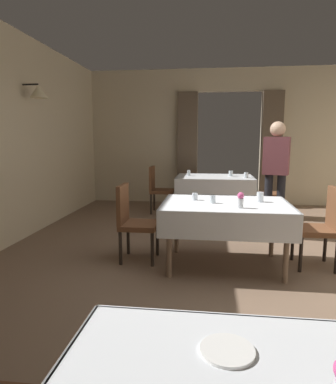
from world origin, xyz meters
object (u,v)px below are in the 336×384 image
Objects in this scene: glass_mid_b at (260,197)px; glass_mid_c at (213,199)px; chair_far_left at (158,187)px; chair_mid_left at (133,219)px; chair_mid_right at (323,224)px; flower_vase_mid at (241,200)px; glass_far_a at (231,173)px; dining_table_mid at (226,211)px; dining_table_far at (215,181)px; chair_far_right at (275,190)px; glass_mid_d at (195,197)px; plate_near_c at (227,350)px; glass_far_b at (246,175)px; person_waiter_by_doorway at (276,169)px; glass_far_c at (189,173)px.

glass_mid_c is (-0.54, -0.14, -0.02)m from glass_mid_b.
chair_mid_left is at bearing -87.68° from chair_far_left.
chair_far_left is at bearing 131.20° from chair_mid_right.
flower_vase_mid is 0.46m from glass_mid_b.
chair_mid_right is 2.86m from glass_far_a.
chair_far_left is 8.01× the size of glass_mid_b.
dining_table_mid is 1.55× the size of chair_far_left.
chair_far_right is (1.12, -0.12, -0.15)m from dining_table_far.
chair_mid_left reaches higher than glass_far_a.
plate_near_c is at bearing -85.16° from glass_mid_d.
glass_mid_c is (-1.25, -0.14, 0.28)m from chair_mid_right.
chair_far_right is at bearing -5.96° from dining_table_far.
dining_table_far is 1.14m from chair_far_right.
chair_far_left reaches higher than glass_mid_d.
glass_far_b is (0.34, 2.81, -0.04)m from flower_vase_mid.
glass_mid_b reaches higher than dining_table_far.
chair_far_right is at bearing 79.09° from person_waiter_by_doorway.
glass_mid_c is at bearing -103.81° from glass_far_b.
chair_mid_right is 3.52m from chair_far_left.
glass_mid_d is at bearing -71.94° from chair_far_left.
glass_mid_b is (0.48, -2.63, 0.15)m from dining_table_far.
chair_far_right is 0.89m from glass_far_a.
glass_far_a is at bearing 82.74° from glass_mid_c.
dining_table_far is 1.59× the size of chair_far_left.
flower_vase_mid is at bearing -15.36° from chair_mid_left.
glass_far_a reaches higher than glass_mid_d.
chair_mid_left is at bearing -130.00° from chair_far_right.
chair_mid_left is at bearing 109.41° from plate_near_c.
glass_mid_b is at bearing -2.00° from glass_mid_d.
flower_vase_mid is at bearing -39.62° from glass_mid_c.
glass_far_c is (-0.49, 5.54, 0.05)m from plate_near_c.
chair_far_right is 5.48m from plate_near_c.
dining_table_mid is 1.12m from chair_mid_left.
glass_mid_d is (-0.27, -2.60, 0.13)m from dining_table_far.
chair_mid_left is at bearing -178.61° from glass_mid_b.
glass_far_b is (-0.55, -0.08, 0.29)m from chair_far_right.
glass_mid_b is at bearing -107.97° from person_waiter_by_doorway.
flower_vase_mid is 3.08m from glass_far_a.
person_waiter_by_doorway is at bearing 58.86° from dining_table_mid.
glass_far_b is (0.09, 2.43, -0.01)m from glass_mid_b.
chair_far_right is 3.04m from flower_vase_mid.
plate_near_c is (1.10, -5.49, 0.24)m from chair_far_left.
person_waiter_by_doorway is (-0.33, 1.18, 0.51)m from chair_mid_right.
glass_far_b is at bearing 57.24° from chair_mid_left.
glass_mid_c reaches higher than dining_table_far.
flower_vase_mid reaches higher than glass_mid_d.
chair_mid_left is 8.85× the size of glass_far_a.
glass_mid_d is at bearing -134.49° from person_waiter_by_doorway.
glass_mid_c is 2.87m from glass_far_a.
glass_far_b is 0.06× the size of person_waiter_by_doorway.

